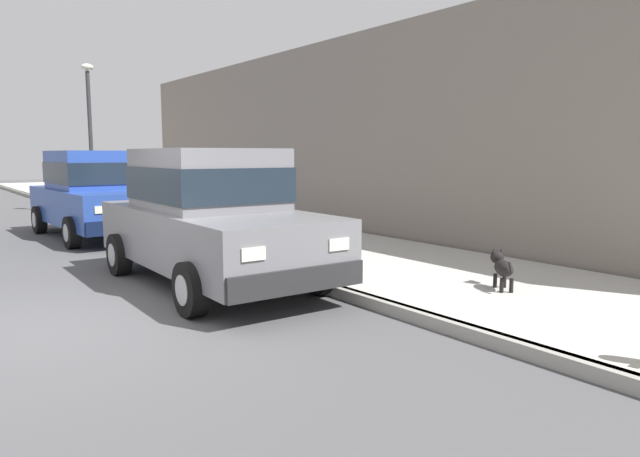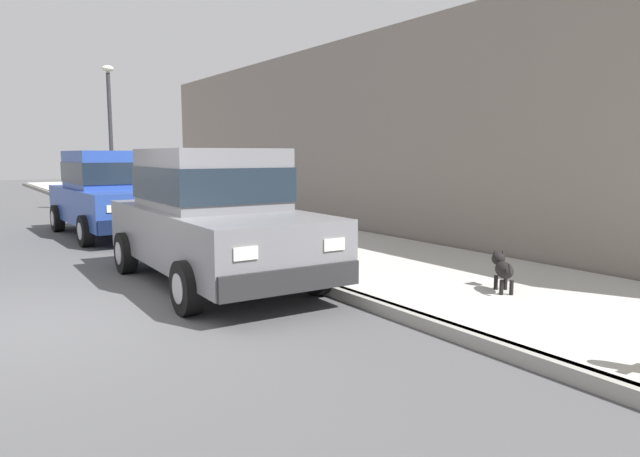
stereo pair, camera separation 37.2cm
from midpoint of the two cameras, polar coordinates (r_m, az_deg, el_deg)
ground_plane at (r=6.91m, az=-23.09°, el=-8.66°), size 80.00×80.00×0.00m
curb at (r=8.06m, az=-0.09°, el=-5.29°), size 0.16×64.00×0.14m
sidewalk at (r=9.16m, az=9.37°, el=-3.85°), size 3.60×64.00×0.14m
car_grey_sedan at (r=8.27m, az=-9.44°, el=1.35°), size 2.10×4.63×1.92m
car_blue_sedan at (r=13.83m, az=-19.47°, el=3.43°), size 2.13×4.65×1.92m
dog_black at (r=7.56m, az=19.12°, el=-3.78°), size 0.50×0.64×0.49m
street_lamp at (r=19.18m, az=-19.69°, el=10.17°), size 0.36×0.36×4.42m
building_facade at (r=13.93m, az=2.75°, el=8.97°), size 0.50×20.00×4.44m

